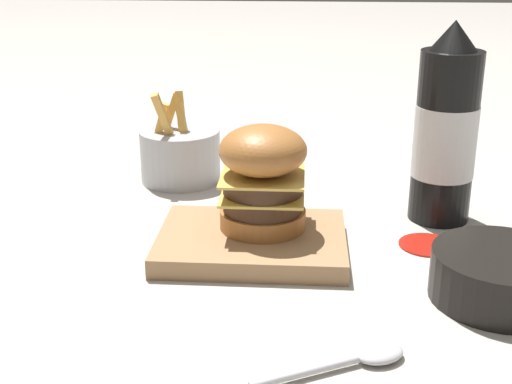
{
  "coord_description": "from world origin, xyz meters",
  "views": [
    {
      "loc": [
        0.06,
        -0.71,
        0.35
      ],
      "look_at": [
        0.0,
        0.03,
        0.07
      ],
      "focal_mm": 50.0,
      "sensor_mm": 36.0,
      "label": 1
    }
  ],
  "objects": [
    {
      "name": "ground_plane",
      "position": [
        0.0,
        0.0,
        0.0
      ],
      "size": [
        6.0,
        6.0,
        0.0
      ],
      "primitive_type": "plane",
      "color": "#B7B2A8"
    },
    {
      "name": "ketchup_bottle",
      "position": [
        0.23,
        0.15,
        0.11
      ],
      "size": [
        0.08,
        0.08,
        0.25
      ],
      "color": "black",
      "rests_on": "ground_plane"
    },
    {
      "name": "spoon",
      "position": [
        0.11,
        -0.19,
        0.01
      ],
      "size": [
        0.14,
        0.08,
        0.01
      ],
      "rotation": [
        0.0,
        0.0,
        0.47
      ],
      "color": "silver",
      "rests_on": "ground_plane"
    },
    {
      "name": "serving_board",
      "position": [
        0.0,
        0.03,
        0.01
      ],
      "size": [
        0.21,
        0.16,
        0.02
      ],
      "color": "#A37A51",
      "rests_on": "ground_plane"
    },
    {
      "name": "ketchup_puddle",
      "position": [
        0.2,
        0.06,
        0.0
      ],
      "size": [
        0.07,
        0.07,
        0.0
      ],
      "color": "#B21E14",
      "rests_on": "ground_plane"
    },
    {
      "name": "fries_basket",
      "position": [
        -0.12,
        0.27,
        0.04
      ],
      "size": [
        0.12,
        0.12,
        0.14
      ],
      "color": "#B7B7BC",
      "rests_on": "ground_plane"
    },
    {
      "name": "side_bowl",
      "position": [
        0.26,
        -0.06,
        0.03
      ],
      "size": [
        0.14,
        0.14,
        0.05
      ],
      "color": "black",
      "rests_on": "ground_plane"
    },
    {
      "name": "burger",
      "position": [
        0.01,
        0.05,
        0.08
      ],
      "size": [
        0.1,
        0.1,
        0.12
      ],
      "color": "#AD6B33",
      "rests_on": "serving_board"
    }
  ]
}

